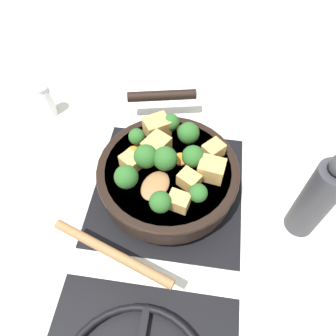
# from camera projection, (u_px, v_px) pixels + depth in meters

# --- Properties ---
(ground_plane) EXTENTS (2.40, 2.40, 0.00)m
(ground_plane) POSITION_uv_depth(u_px,v_px,m) (168.00, 189.00, 0.70)
(ground_plane) COLOR silver
(front_burner_grate) EXTENTS (0.31, 0.31, 0.03)m
(front_burner_grate) POSITION_uv_depth(u_px,v_px,m) (168.00, 186.00, 0.69)
(front_burner_grate) COLOR black
(front_burner_grate) RESTS_ON ground_plane
(skillet_pan) EXTENTS (0.28, 0.38, 0.05)m
(skillet_pan) POSITION_uv_depth(u_px,v_px,m) (168.00, 174.00, 0.65)
(skillet_pan) COLOR black
(skillet_pan) RESTS_ON front_burner_grate
(wooden_spoon) EXTENTS (0.21, 0.22, 0.02)m
(wooden_spoon) POSITION_uv_depth(u_px,v_px,m) (133.00, 221.00, 0.56)
(wooden_spoon) COLOR olive
(wooden_spoon) RESTS_ON skillet_pan
(tofu_cube_center_large) EXTENTS (0.06, 0.06, 0.04)m
(tofu_cube_center_large) POSITION_uv_depth(u_px,v_px,m) (157.00, 127.00, 0.67)
(tofu_cube_center_large) COLOR tan
(tofu_cube_center_large) RESTS_ON skillet_pan
(tofu_cube_near_handle) EXTENTS (0.06, 0.06, 0.04)m
(tofu_cube_near_handle) POSITION_uv_depth(u_px,v_px,m) (157.00, 147.00, 0.64)
(tofu_cube_near_handle) COLOR tan
(tofu_cube_near_handle) RESTS_ON skillet_pan
(tofu_cube_east_chunk) EXTENTS (0.05, 0.04, 0.03)m
(tofu_cube_east_chunk) POSITION_uv_depth(u_px,v_px,m) (189.00, 180.00, 0.60)
(tofu_cube_east_chunk) COLOR tan
(tofu_cube_east_chunk) RESTS_ON skillet_pan
(tofu_cube_west_chunk) EXTENTS (0.05, 0.05, 0.03)m
(tofu_cube_west_chunk) POSITION_uv_depth(u_px,v_px,m) (213.00, 150.00, 0.64)
(tofu_cube_west_chunk) COLOR tan
(tofu_cube_west_chunk) RESTS_ON skillet_pan
(tofu_cube_back_piece) EXTENTS (0.05, 0.05, 0.03)m
(tofu_cube_back_piece) POSITION_uv_depth(u_px,v_px,m) (131.00, 162.00, 0.62)
(tofu_cube_back_piece) COLOR tan
(tofu_cube_back_piece) RESTS_ON skillet_pan
(tofu_cube_front_piece) EXTENTS (0.04, 0.04, 0.03)m
(tofu_cube_front_piece) POSITION_uv_depth(u_px,v_px,m) (179.00, 201.00, 0.57)
(tofu_cube_front_piece) COLOR tan
(tofu_cube_front_piece) RESTS_ON skillet_pan
(tofu_cube_mid_small) EXTENTS (0.05, 0.05, 0.04)m
(tofu_cube_mid_small) POSITION_uv_depth(u_px,v_px,m) (211.00, 169.00, 0.61)
(tofu_cube_mid_small) COLOR tan
(tofu_cube_mid_small) RESTS_ON skillet_pan
(broccoli_floret_near_spoon) EXTENTS (0.04, 0.04, 0.05)m
(broccoli_floret_near_spoon) POSITION_uv_depth(u_px,v_px,m) (193.00, 157.00, 0.61)
(broccoli_floret_near_spoon) COLOR #709956
(broccoli_floret_near_spoon) RESTS_ON skillet_pan
(broccoli_floret_center_top) EXTENTS (0.04, 0.04, 0.05)m
(broccoli_floret_center_top) POSITION_uv_depth(u_px,v_px,m) (188.00, 133.00, 0.65)
(broccoli_floret_center_top) COLOR #709956
(broccoli_floret_center_top) RESTS_ON skillet_pan
(broccoli_floret_east_rim) EXTENTS (0.05, 0.05, 0.05)m
(broccoli_floret_east_rim) POSITION_uv_depth(u_px,v_px,m) (165.00, 158.00, 0.61)
(broccoli_floret_east_rim) COLOR #709956
(broccoli_floret_east_rim) RESTS_ON skillet_pan
(broccoli_floret_west_rim) EXTENTS (0.04, 0.04, 0.05)m
(broccoli_floret_west_rim) POSITION_uv_depth(u_px,v_px,m) (126.00, 177.00, 0.59)
(broccoli_floret_west_rim) COLOR #709956
(broccoli_floret_west_rim) RESTS_ON skillet_pan
(broccoli_floret_north_edge) EXTENTS (0.03, 0.03, 0.04)m
(broccoli_floret_north_edge) POSITION_uv_depth(u_px,v_px,m) (137.00, 137.00, 0.65)
(broccoli_floret_north_edge) COLOR #709956
(broccoli_floret_north_edge) RESTS_ON skillet_pan
(broccoli_floret_south_cluster) EXTENTS (0.03, 0.03, 0.04)m
(broccoli_floret_south_cluster) POSITION_uv_depth(u_px,v_px,m) (198.00, 193.00, 0.57)
(broccoli_floret_south_cluster) COLOR #709956
(broccoli_floret_south_cluster) RESTS_ON skillet_pan
(broccoli_floret_mid_floret) EXTENTS (0.04, 0.04, 0.05)m
(broccoli_floret_mid_floret) POSITION_uv_depth(u_px,v_px,m) (161.00, 202.00, 0.56)
(broccoli_floret_mid_floret) COLOR #709956
(broccoli_floret_mid_floret) RESTS_ON skillet_pan
(broccoli_floret_small_inner) EXTENTS (0.05, 0.05, 0.05)m
(broccoli_floret_small_inner) POSITION_uv_depth(u_px,v_px,m) (145.00, 158.00, 0.61)
(broccoli_floret_small_inner) COLOR #709956
(broccoli_floret_small_inner) RESTS_ON skillet_pan
(broccoli_floret_tall_stem) EXTENTS (0.04, 0.04, 0.04)m
(broccoli_floret_tall_stem) POSITION_uv_depth(u_px,v_px,m) (171.00, 122.00, 0.67)
(broccoli_floret_tall_stem) COLOR #709956
(broccoli_floret_tall_stem) RESTS_ON skillet_pan
(carrot_slice_orange_thin) EXTENTS (0.03, 0.03, 0.01)m
(carrot_slice_orange_thin) POSITION_uv_depth(u_px,v_px,m) (184.00, 131.00, 0.68)
(carrot_slice_orange_thin) COLOR orange
(carrot_slice_orange_thin) RESTS_ON skillet_pan
(carrot_slice_near_center) EXTENTS (0.03, 0.03, 0.01)m
(carrot_slice_near_center) POSITION_uv_depth(u_px,v_px,m) (181.00, 159.00, 0.64)
(carrot_slice_near_center) COLOR orange
(carrot_slice_near_center) RESTS_ON skillet_pan
(carrot_slice_edge_slice) EXTENTS (0.03, 0.03, 0.01)m
(carrot_slice_edge_slice) POSITION_uv_depth(u_px,v_px,m) (134.00, 153.00, 0.65)
(carrot_slice_edge_slice) COLOR orange
(carrot_slice_edge_slice) RESTS_ON skillet_pan
(pepper_mill) EXTENTS (0.06, 0.06, 0.22)m
(pepper_mill) POSITION_uv_depth(u_px,v_px,m) (317.00, 199.00, 0.57)
(pepper_mill) COLOR #333338
(pepper_mill) RESTS_ON ground_plane
(salt_shaker) EXTENTS (0.04, 0.04, 0.09)m
(salt_shaker) POSITION_uv_depth(u_px,v_px,m) (46.00, 101.00, 0.79)
(salt_shaker) COLOR white
(salt_shaker) RESTS_ON ground_plane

